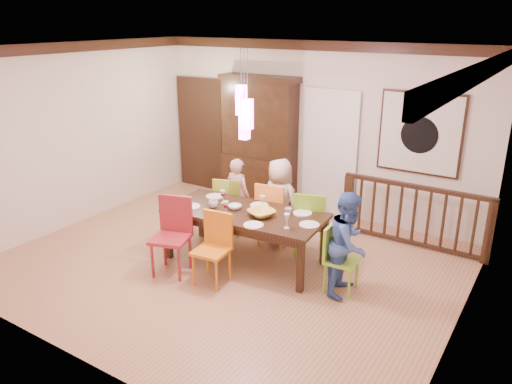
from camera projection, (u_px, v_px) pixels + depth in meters
The scene contains 37 objects.
floor at pixel (229, 263), 6.98m from camera, with size 6.00×6.00×0.00m, color #A87251.
ceiling at pixel (225, 48), 6.02m from camera, with size 6.00×6.00×0.00m, color white.
wall_back at pixel (313, 129), 8.49m from camera, with size 6.00×6.00×0.00m, color beige.
wall_left at pixel (76, 136), 8.02m from camera, with size 5.00×5.00×0.00m, color beige.
wall_right at pixel (471, 209), 4.98m from camera, with size 5.00×5.00×0.00m, color beige.
crown_molding at pixel (225, 55), 6.04m from camera, with size 6.00×5.00×0.16m, color black, non-canonical shape.
panel_door at pixel (201, 136), 9.80m from camera, with size 1.04×0.07×2.24m, color black.
white_doorway at pixel (330, 155), 8.41m from camera, with size 0.97×0.05×2.22m, color silver.
painting at pixel (420, 134), 7.49m from camera, with size 1.25×0.06×1.25m.
pendant_cluster at pixel (244, 112), 6.35m from camera, with size 0.27×0.21×1.14m.
dining_table at pixel (245, 217), 6.83m from camera, with size 2.26×1.16×0.75m.
chair_far_left at pixel (230, 201), 7.80m from camera, with size 0.53×0.53×0.94m.
chair_far_mid at pixel (274, 208), 7.41m from camera, with size 0.50×0.50×0.99m.
chair_far_right at pixel (311, 218), 7.07m from camera, with size 0.56×0.56×0.98m.
chair_near_left at pixel (170, 232), 6.53m from camera, with size 0.58×0.58×1.03m.
chair_near_mid at pixel (211, 245), 6.30m from camera, with size 0.46×0.46×0.92m.
chair_end_right at pixel (342, 255), 6.13m from camera, with size 0.41×0.41×0.85m.
china_hutch at pixel (259, 141), 8.91m from camera, with size 1.46×0.46×2.31m.
balustrade at pixel (414, 214), 7.36m from camera, with size 2.20×0.12×0.96m.
person_far_left at pixel (238, 195), 7.86m from camera, with size 0.44×0.29×1.20m, color beige.
person_far_mid at pixel (279, 202), 7.42m from camera, with size 0.64×0.42×1.31m, color #BEA78F.
person_end_right at pixel (348, 243), 6.06m from camera, with size 0.64×0.50×1.31m, color #3F65B1.
serving_bowl at pixel (261, 213), 6.63m from camera, with size 0.35×0.35×0.09m, color gold.
small_bowl at pixel (235, 207), 6.87m from camera, with size 0.19×0.19×0.06m, color white.
cup_left at pixel (213, 204), 6.92m from camera, with size 0.13×0.13×0.10m, color silver.
cup_right at pixel (288, 211), 6.69m from camera, with size 0.09×0.09×0.09m, color silver.
plate_far_left at pixel (215, 196), 7.35m from camera, with size 0.26×0.26×0.01m, color white.
plate_far_mid at pixel (259, 205), 7.00m from camera, with size 0.26×0.26×0.01m, color white.
plate_far_right at pixel (303, 213), 6.72m from camera, with size 0.26×0.26×0.01m, color white.
plate_near_left at pixel (191, 206), 6.96m from camera, with size 0.26×0.26×0.01m, color white.
plate_near_mid at pixel (254, 225), 6.34m from camera, with size 0.26×0.26×0.01m, color white.
plate_end_right at pixel (309, 225), 6.35m from camera, with size 0.26×0.26×0.01m, color white.
wine_glass_a at pixel (223, 197), 7.08m from camera, with size 0.08×0.08×0.19m, color #590C19, non-canonical shape.
wine_glass_b at pixel (262, 202), 6.87m from camera, with size 0.08×0.08×0.19m, color silver, non-canonical shape.
wine_glass_c at pixel (226, 208), 6.65m from camera, with size 0.08×0.08×0.19m, color #590C19, non-canonical shape.
wine_glass_d at pixel (287, 221), 6.24m from camera, with size 0.08×0.08×0.19m, color silver, non-canonical shape.
napkin at pixel (224, 218), 6.57m from camera, with size 0.18×0.14×0.01m, color #D83359.
Camera 1 is at (3.68, -5.07, 3.26)m, focal length 35.00 mm.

